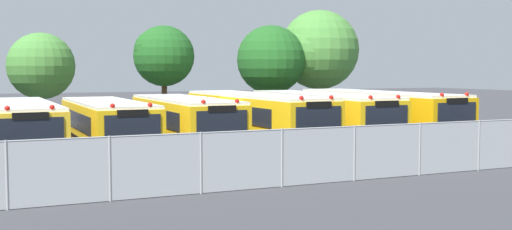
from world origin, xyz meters
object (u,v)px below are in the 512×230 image
Objects in this scene: school_bus_2 at (184,123)px; tree_2 at (162,55)px; school_bus_4 at (320,117)px; tree_1 at (41,67)px; traffic_cone at (44,188)px; school_bus_3 at (255,119)px; tree_3 at (269,60)px; school_bus_1 at (107,126)px; tree_4 at (317,51)px; school_bus_5 at (378,115)px; school_bus_0 at (20,129)px.

tree_2 is (1.63, 9.29, 3.19)m from school_bus_2.
tree_2 is (-5.27, 9.11, 3.15)m from school_bus_4.
school_bus_2 is at bearing -68.39° from tree_1.
tree_2 reaches higher than traffic_cone.
school_bus_3 is 1.80× the size of tree_3.
school_bus_2 is 3.50m from school_bus_3.
tree_1 is at bearing 168.27° from tree_3.
school_bus_1 is 10.90m from tree_2.
tree_1 is 0.77× the size of tree_4.
school_bus_5 is 19.31m from tree_1.
tree_3 is (15.25, 8.93, 2.98)m from school_bus_0.
school_bus_3 is 14.56m from tree_1.
school_bus_4 is at bearing -45.45° from tree_1.
tree_3 is (1.61, 9.09, 2.90)m from school_bus_4.
tree_2 is 0.97× the size of tree_3.
school_bus_0 is at bearing -99.61° from tree_1.
school_bus_2 is (3.33, -0.14, 0.04)m from school_bus_1.
school_bus_5 reaches higher than school_bus_3.
school_bus_4 reaches higher than traffic_cone.
school_bus_0 is 12.11m from tree_1.
tree_4 reaches higher than tree_1.
school_bus_4 is 1.79× the size of tree_3.
school_bus_4 is 1.98× the size of tree_1.
school_bus_3 is 1.86× the size of tree_2.
tree_3 is (5.02, 8.99, 2.89)m from school_bus_3.
tree_3 reaches higher than school_bus_3.
school_bus_4 is 1.02× the size of school_bus_5.
school_bus_5 is at bearing 179.32° from school_bus_4.
tree_3 is (6.88, -0.02, -0.24)m from tree_2.
traffic_cone is at bearing -137.70° from tree_4.
tree_3 is at bearing -0.16° from tree_2.
school_bus_1 is 0.82× the size of school_bus_4.
tree_3 is (13.27, -2.76, 0.45)m from tree_1.
tree_4 reaches higher than school_bus_1.
tree_1 is 6.99m from tree_2.
school_bus_5 reaches higher than traffic_cone.
school_bus_5 is at bearing 176.46° from school_bus_3.
school_bus_3 is at bearing -119.17° from tree_3.
school_bus_5 is (6.70, -0.23, 0.01)m from school_bus_3.
school_bus_3 is at bearing 179.23° from school_bus_0.
school_bus_5 is (10.19, 0.05, 0.07)m from school_bus_2.
school_bus_5 reaches higher than school_bus_2.
school_bus_0 is 6.75m from school_bus_2.
tree_1 is at bearing 84.59° from traffic_cone.
school_bus_1 is at bearing -1.88° from school_bus_2.
school_bus_2 is 0.84× the size of school_bus_5.
school_bus_1 is at bearing -1.64° from school_bus_5.
tree_1 is 17.07m from tree_4.
school_bus_5 is 12.98m from tree_2.
tree_3 is (11.84, 9.13, 2.98)m from school_bus_1.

